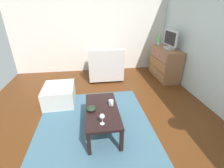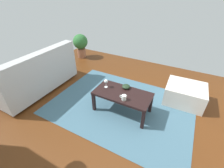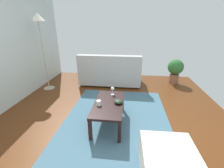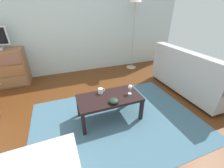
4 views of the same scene
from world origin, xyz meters
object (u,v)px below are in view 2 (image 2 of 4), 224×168
(bowl_decorative, at_px, (126,87))
(potted_plant, at_px, (81,44))
(ottoman, at_px, (185,94))
(coffee_table, at_px, (122,95))
(mug, at_px, (124,97))
(couch_large, at_px, (36,75))
(wine_glass, at_px, (106,82))

(bowl_decorative, distance_m, potted_plant, 2.63)
(bowl_decorative, height_order, ottoman, bowl_decorative)
(coffee_table, distance_m, ottoman, 1.26)
(mug, distance_m, ottoman, 1.32)
(ottoman, bearing_deg, couch_large, 19.63)
(couch_large, relative_size, potted_plant, 2.38)
(coffee_table, distance_m, mug, 0.20)
(couch_large, bearing_deg, ottoman, -160.37)
(couch_large, relative_size, ottoman, 2.44)
(coffee_table, height_order, mug, mug)
(mug, bearing_deg, potted_plant, -38.54)
(potted_plant, bearing_deg, bowl_decorative, 145.52)
(coffee_table, height_order, ottoman, coffee_table)
(wine_glass, height_order, mug, wine_glass)
(couch_large, height_order, potted_plant, couch_large)
(ottoman, bearing_deg, mug, 47.92)
(wine_glass, height_order, couch_large, couch_large)
(mug, distance_m, potted_plant, 2.90)
(ottoman, bearing_deg, potted_plant, -15.14)
(coffee_table, height_order, wine_glass, wine_glass)
(couch_large, distance_m, ottoman, 3.04)
(wine_glass, bearing_deg, ottoman, -148.93)
(coffee_table, bearing_deg, mug, 120.20)
(mug, height_order, bowl_decorative, mug)
(potted_plant, bearing_deg, couch_large, 98.18)
(coffee_table, xyz_separation_m, wine_glass, (0.34, -0.02, 0.17))
(coffee_table, xyz_separation_m, couch_large, (1.91, 0.22, -0.01))
(mug, distance_m, bowl_decorative, 0.33)
(coffee_table, bearing_deg, bowl_decorative, -86.63)
(coffee_table, xyz_separation_m, potted_plant, (2.18, -1.65, 0.09))
(coffee_table, height_order, bowl_decorative, bowl_decorative)
(mug, bearing_deg, bowl_decorative, -72.64)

